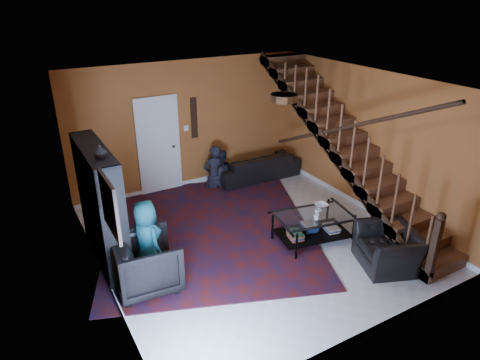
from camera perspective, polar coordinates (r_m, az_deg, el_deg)
The scene contains 21 objects.
floor at distance 7.79m, azimuth 1.62°, elevation -7.84°, with size 5.50×5.50×0.00m, color beige.
room at distance 8.35m, azimuth -11.09°, elevation -5.59°, with size 5.50×5.50×5.50m.
staircase at distance 8.38m, azimuth 14.29°, elevation 4.40°, with size 0.95×5.02×3.18m.
bookshelf at distance 7.07m, azimuth -17.90°, elevation -3.72°, with size 0.35×1.80×2.00m.
door at distance 9.33m, azimuth -10.77°, elevation 4.31°, with size 0.82×0.05×2.05m, color silver.
framed_picture at distance 5.37m, azimuth -17.01°, elevation -3.33°, with size 0.04×0.74×0.74m, color maroon.
wall_hanging at distance 9.46m, azimuth -6.15°, elevation 8.23°, with size 0.14×0.03×0.90m, color black.
ceiling_fixture at distance 6.10m, azimuth 5.89°, elevation 10.86°, with size 0.40×0.40×0.10m, color #3F2814.
rug at distance 8.07m, azimuth -4.11°, elevation -6.60°, with size 3.70×4.23×0.02m, color #400E0B.
sofa at distance 10.11m, azimuth 2.17°, elevation 1.89°, with size 2.03×0.79×0.59m, color black.
armchair_left at distance 6.59m, azimuth -12.29°, elevation -10.74°, with size 0.90×0.93×0.84m, color black.
armchair_right at distance 7.36m, azimuth 19.20°, elevation -8.57°, with size 0.97×0.85×0.63m, color black.
person_adult_a at distance 9.68m, azimuth -3.41°, elevation 0.61°, with size 0.52×0.34×1.43m, color black.
person_adult_b at distance 9.76m, azimuth -2.66°, elevation 0.44°, with size 0.63×0.49×1.30m, color black.
person_child at distance 6.68m, azimuth -12.29°, elevation -7.86°, with size 0.64×0.41×1.30m, color #196060.
coffee_table at distance 7.73m, azimuth 9.75°, elevation -5.97°, with size 1.45×1.01×0.50m.
cup_a at distance 7.64m, azimuth 10.41°, elevation -4.20°, with size 0.12×0.12×0.09m, color #999999.
cup_b at distance 7.47m, azimuth 10.15°, elevation -4.86°, with size 0.10×0.10×0.09m, color #999999.
bowl at distance 7.91m, azimuth 10.79°, elevation -3.35°, with size 0.24×0.24×0.06m, color #999999.
vase at distance 6.17m, azimuth -18.17°, elevation 3.66°, with size 0.18×0.18×0.19m, color #999999.
popcorn_bucket at distance 6.77m, azimuth -12.48°, elevation -13.05°, with size 0.14×0.14×0.16m, color red.
Camera 1 is at (-3.46, -5.63, 4.14)m, focal length 32.00 mm.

